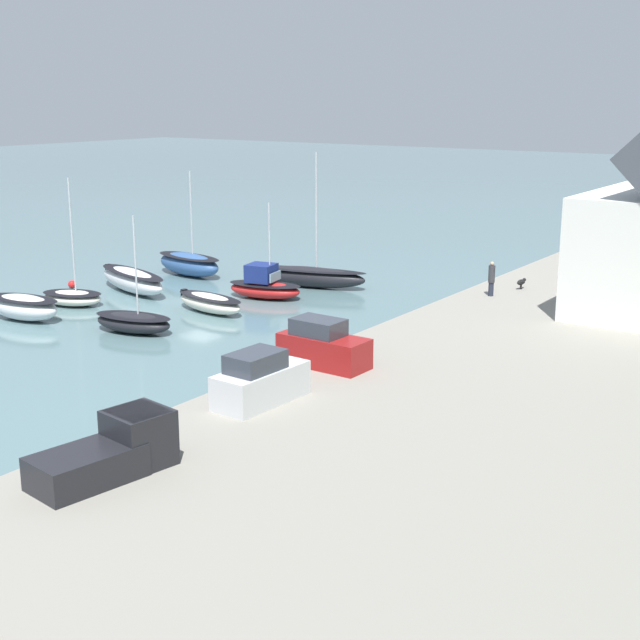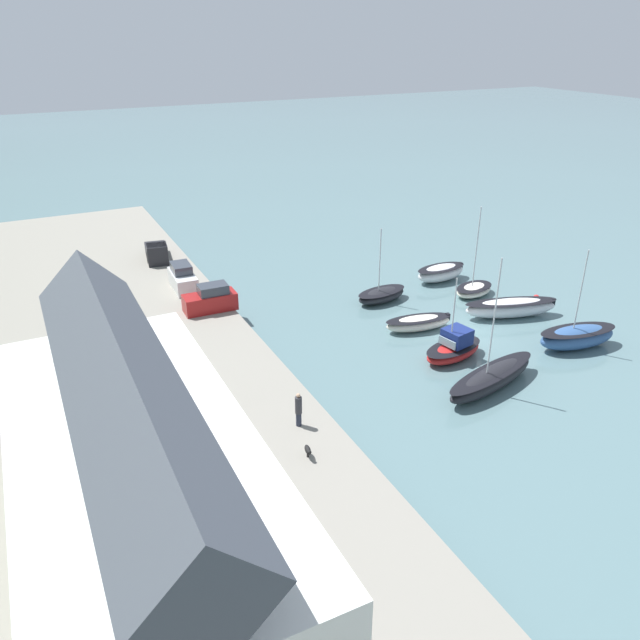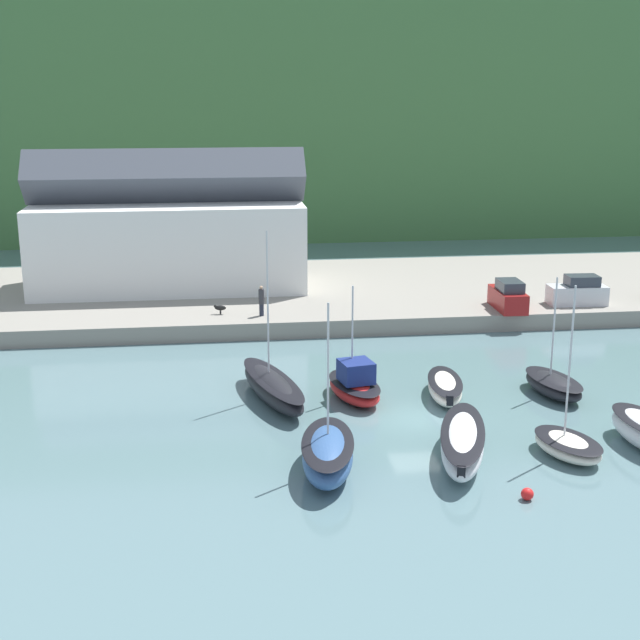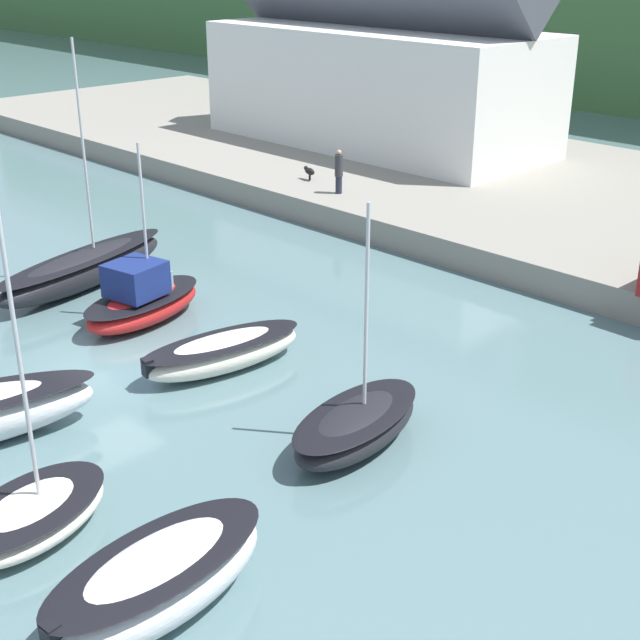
{
  "view_description": "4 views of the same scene",
  "coord_description": "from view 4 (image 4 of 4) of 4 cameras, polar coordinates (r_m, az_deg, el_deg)",
  "views": [
    {
      "loc": [
        42.82,
        39.3,
        13.29
      ],
      "look_at": [
        4.57,
        12.8,
        1.4
      ],
      "focal_mm": 50.0,
      "sensor_mm": 36.0,
      "label": 1
    },
    {
      "loc": [
        -34.22,
        29.72,
        22.12
      ],
      "look_at": [
        4.22,
        10.65,
        1.69
      ],
      "focal_mm": 35.0,
      "sensor_mm": 36.0,
      "label": 2
    },
    {
      "loc": [
        -10.43,
        -42.74,
        17.06
      ],
      "look_at": [
        -3.44,
        12.9,
        2.01
      ],
      "focal_mm": 50.0,
      "sensor_mm": 36.0,
      "label": 3
    },
    {
      "loc": [
        22.67,
        -12.81,
        12.65
      ],
      "look_at": [
        4.27,
        5.26,
        1.59
      ],
      "focal_mm": 50.0,
      "sensor_mm": 36.0,
      "label": 4
    }
  ],
  "objects": [
    {
      "name": "moored_boat_6",
      "position": [
        21.84,
        -17.98,
        -11.78
      ],
      "size": [
        3.38,
        4.58,
        8.18
      ],
      "rotation": [
        0.0,
        0.0,
        0.27
      ],
      "color": "white",
      "rests_on": "ground_plane"
    },
    {
      "name": "moored_boat_0",
      "position": [
        36.11,
        -14.88,
        3.22
      ],
      "size": [
        4.06,
        8.87,
        9.4
      ],
      "rotation": [
        0.0,
        0.0,
        0.25
      ],
      "color": "black",
      "rests_on": "ground_plane"
    },
    {
      "name": "quay_promenade",
      "position": [
        46.75,
        15.0,
        7.48
      ],
      "size": [
        90.62,
        21.52,
        1.2
      ],
      "color": "gray",
      "rests_on": "ground_plane"
    },
    {
      "name": "harbor_clubhouse",
      "position": [
        54.74,
        3.65,
        15.43
      ],
      "size": [
        21.4,
        8.88,
        10.92
      ],
      "color": "white",
      "rests_on": "quay_promenade"
    },
    {
      "name": "dog_on_quay",
      "position": [
        46.37,
        -0.69,
        9.5
      ],
      "size": [
        0.88,
        0.45,
        0.68
      ],
      "rotation": [
        0.0,
        0.0,
        1.38
      ],
      "color": "black",
      "rests_on": "quay_promenade"
    },
    {
      "name": "moored_boat_7",
      "position": [
        18.88,
        -10.31,
        -16.05
      ],
      "size": [
        2.69,
        5.45,
        1.54
      ],
      "rotation": [
        0.0,
        0.0,
        0.08
      ],
      "color": "silver",
      "rests_on": "ground_plane"
    },
    {
      "name": "moored_boat_3",
      "position": [
        24.12,
        2.35,
        -6.74
      ],
      "size": [
        2.96,
        5.22,
        6.71
      ],
      "rotation": [
        0.0,
        0.0,
        0.16
      ],
      "color": "black",
      "rests_on": "ground_plane"
    },
    {
      "name": "person_on_quay",
      "position": [
        43.69,
        1.22,
        9.51
      ],
      "size": [
        0.4,
        0.4,
        2.14
      ],
      "color": "#232838",
      "rests_on": "quay_promenade"
    },
    {
      "name": "ground_plane",
      "position": [
        28.95,
        -13.49,
        -3.39
      ],
      "size": [
        320.0,
        320.0,
        0.0
      ],
      "primitive_type": "plane",
      "color": "slate"
    },
    {
      "name": "moored_boat_2",
      "position": [
        28.37,
        -6.25,
        -2.04
      ],
      "size": [
        2.74,
        5.77,
        1.14
      ],
      "rotation": [
        0.0,
        0.0,
        -0.16
      ],
      "color": "white",
      "rests_on": "ground_plane"
    },
    {
      "name": "moored_boat_1",
      "position": [
        32.28,
        -11.34,
        1.26
      ],
      "size": [
        3.34,
        5.49,
        6.38
      ],
      "rotation": [
        0.0,
        0.0,
        0.2
      ],
      "color": "red",
      "rests_on": "ground_plane"
    }
  ]
}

